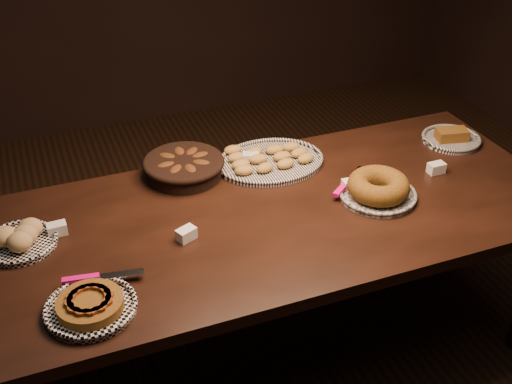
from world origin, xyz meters
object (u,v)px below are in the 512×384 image
object	(u,v)px
buffet_table	(264,229)
apple_tart_plate	(91,305)
madeleine_platter	(269,160)
bundt_cake_plate	(378,189)

from	to	relation	value
buffet_table	apple_tart_plate	distance (m)	0.77
buffet_table	apple_tart_plate	xyz separation A→B (m)	(-0.71, -0.30, 0.10)
buffet_table	madeleine_platter	world-z (taller)	madeleine_platter
madeleine_platter	buffet_table	bearing A→B (deg)	-114.11
madeleine_platter	bundt_cake_plate	size ratio (longest dim) A/B	1.30
apple_tart_plate	bundt_cake_plate	world-z (taller)	bundt_cake_plate
apple_tart_plate	madeleine_platter	distance (m)	1.08
buffet_table	bundt_cake_plate	size ratio (longest dim) A/B	6.64
bundt_cake_plate	buffet_table	bearing A→B (deg)	171.57
buffet_table	bundt_cake_plate	distance (m)	0.48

